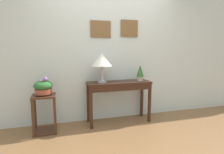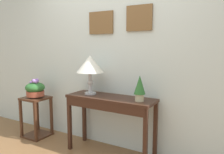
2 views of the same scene
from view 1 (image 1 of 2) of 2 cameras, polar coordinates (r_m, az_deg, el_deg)
ground_plane at (r=2.64m, az=7.43°, el=-22.23°), size 12.00×12.00×0.01m
back_wall_with_art at (r=3.57m, az=-1.15°, el=9.34°), size 9.00×0.13×2.80m
console_table at (r=3.37m, az=2.24°, el=-3.44°), size 1.16×0.39×0.77m
table_lamp at (r=3.24m, az=-3.10°, el=5.08°), size 0.36×0.36×0.52m
potted_plant_on_console at (r=3.48m, az=8.68°, el=1.55°), size 0.13×0.13×0.30m
pedestal_stand_left at (r=3.25m, az=-20.06°, el=-10.55°), size 0.36×0.36×0.62m
planter_bowl_wide at (r=3.14m, az=-20.43°, el=-2.93°), size 0.29×0.29×0.29m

